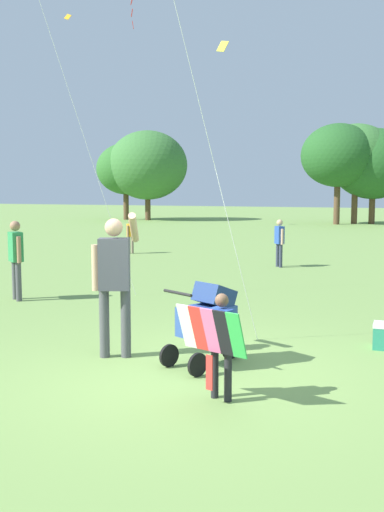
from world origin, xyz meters
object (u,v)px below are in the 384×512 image
Objects in this scene: person_adult_flyer at (114,274)px; person_red_shirt at (16,254)px; person_kid_running at (131,233)px; child_with_butterfly_kite at (219,337)px; person_back_turned at (279,239)px; stroller at (208,317)px.

person_red_shirt is at bearing 141.39° from person_adult_flyer.
person_kid_running is (-5.20, 11.19, -0.40)m from person_adult_flyer.
person_back_turned is at bearing 98.74° from child_with_butterfly_kite.
stroller is 0.84× the size of person_back_turned.
child_with_butterfly_kite is at bearing -65.90° from stroller.
stroller is at bearing -30.22° from person_red_shirt.
person_red_shirt is 7.60m from person_back_turned.
person_red_shirt is 1.34× the size of person_kid_running.
stroller is (-0.51, 1.14, -0.06)m from child_with_butterfly_kite.
person_adult_flyer reaches higher than person_red_shirt.
person_adult_flyer is 1.33m from stroller.
person_kid_running is (-6.44, 11.13, 0.07)m from stroller.
child_with_butterfly_kite is 0.59× the size of person_adult_flyer.
person_back_turned is at bearing 60.41° from person_red_shirt.
person_adult_flyer is 1.43× the size of person_back_turned.
person_back_turned is at bearing 96.74° from stroller.
child_with_butterfly_kite is at bearing -81.26° from person_back_turned.
person_back_turned reaches higher than stroller.
person_red_shirt is at bearing 149.78° from stroller.
person_red_shirt reaches higher than child_with_butterfly_kite.
person_red_shirt is 8.44m from person_kid_running.
person_adult_flyer is 1.72× the size of stroller.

